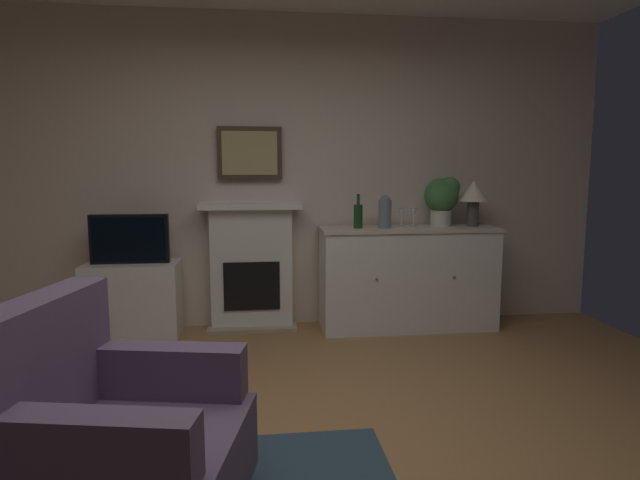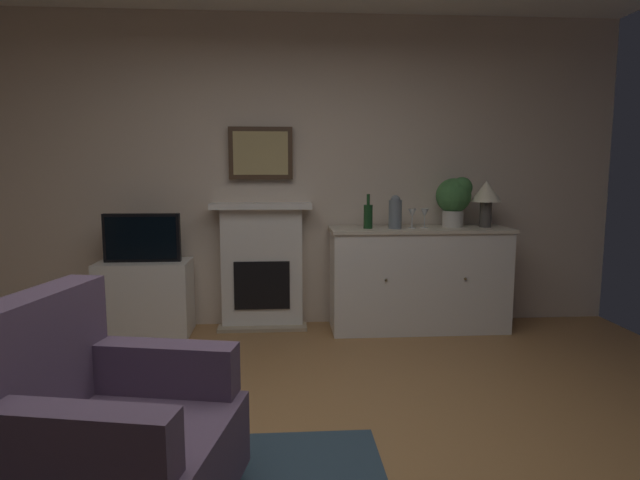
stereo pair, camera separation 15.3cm
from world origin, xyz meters
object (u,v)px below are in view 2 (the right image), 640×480
Objects in this scene: sideboard_cabinet at (419,279)px; tv_set at (142,238)px; wine_bottle at (368,216)px; vase_decorative at (395,212)px; framed_picture at (261,153)px; wine_glass_center at (425,214)px; tv_cabinet at (145,298)px; potted_plant_small at (455,197)px; table_lamp at (486,195)px; wine_glass_left at (412,214)px; fireplace_unit at (262,266)px; armchair at (104,434)px.

sideboard_cabinet is 2.48× the size of tv_set.
wine_bottle reaches higher than vase_decorative.
wine_bottle is at bearing 174.35° from vase_decorative.
framed_picture is 3.33× the size of wine_glass_center.
tv_set is at bearing -179.80° from sideboard_cabinet.
wine_glass_center is 0.59× the size of vase_decorative.
potted_plant_small reaches higher than tv_cabinet.
tv_set reaches higher than sideboard_cabinet.
tv_cabinet is (-2.36, 0.03, -0.70)m from wine_glass_center.
table_lamp is at bearing 0.16° from tv_set.
sideboard_cabinet is at bearing -0.37° from tv_cabinet.
wine_bottle is 0.49m from wine_glass_center.
wine_glass_left is at bearing -160.57° from sideboard_cabinet.
tv_cabinet is at bearing 90.00° from tv_set.
vase_decorative is at bearing -11.40° from fireplace_unit.
tv_set is 1.44× the size of potted_plant_small.
table_lamp is at bearing 45.61° from armchair.
wine_bottle is 2.90m from armchair.
wine_bottle reaches higher than armchair.
table_lamp is at bearing -0.30° from tv_cabinet.
vase_decorative is 0.56m from potted_plant_small.
tv_set is at bearing -166.69° from framed_picture.
vase_decorative is at bearing -13.59° from framed_picture.
wine_glass_center reaches higher than tv_cabinet.
tv_set is (-1.88, 0.02, -0.17)m from wine_bottle.
armchair is (0.47, -2.50, 0.07)m from tv_cabinet.
wine_glass_center reaches higher than tv_set.
fireplace_unit is 1.38m from wine_glass_left.
framed_picture is 1.90× the size of wine_bottle.
wine_glass_center is at bearing -178.23° from table_lamp.
fireplace_unit is at bearing 172.54° from sideboard_cabinet.
table_lamp is 0.27m from potted_plant_small.
fireplace_unit is 2.00× the size of framed_picture.
vase_decorative reaches higher than wine_glass_left.
vase_decorative is at bearing -1.14° from tv_set.
sideboard_cabinet is at bearing -7.46° from fireplace_unit.
fireplace_unit is at bearing 172.05° from wine_glass_center.
wine_bottle is at bearing 60.19° from armchair.
wine_glass_center is 0.38× the size of potted_plant_small.
potted_plant_small reaches higher than sideboard_cabinet.
table_lamp is 0.65× the size of tv_set.
framed_picture reaches higher than vase_decorative.
sideboard_cabinet is 0.57m from wine_glass_center.
fireplace_unit is 6.67× the size of wine_glass_center.
wine_bottle reaches higher than fireplace_unit.
framed_picture is 1.26m from vase_decorative.
vase_decorative is (-0.26, -0.03, 0.02)m from wine_glass_center.
framed_picture is 1.22m from tv_set.
wine_glass_left is 0.27× the size of tv_set.
vase_decorative is 2.11m from tv_set.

